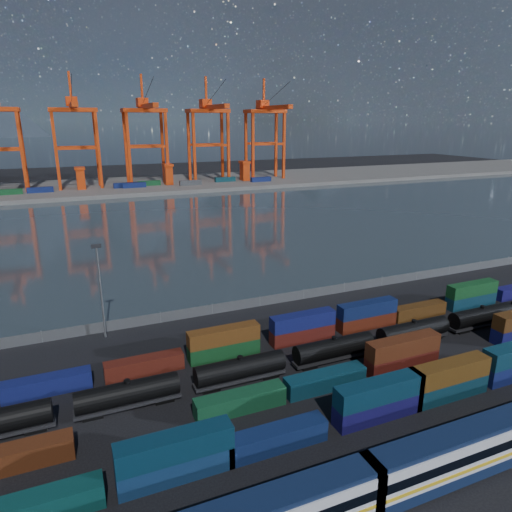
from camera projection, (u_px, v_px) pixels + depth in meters
name	position (u px, v px, depth m)	size (l,w,h in m)	color
ground	(335.00, 375.00, 67.14)	(700.00, 700.00, 0.00)	black
harbor_water	(173.00, 227.00, 159.74)	(700.00, 700.00, 0.00)	#2D3941
far_quay	(129.00, 186.00, 252.06)	(700.00, 70.00, 2.00)	#514F4C
distant_mountains	(80.00, 59.00, 1438.71)	(2470.00, 1100.00, 520.00)	#1E2630
passenger_train	(473.00, 449.00, 47.81)	(79.15, 3.35, 5.75)	silver
container_row_south	(334.00, 415.00, 54.34)	(139.19, 2.47, 5.27)	#414347
container_row_mid	(325.00, 377.00, 63.06)	(140.42, 2.44, 5.20)	#3D3E42
container_row_north	(342.00, 322.00, 79.87)	(140.14, 2.33, 4.97)	#0F264E
tanker_string	(334.00, 349.00, 70.34)	(137.56, 2.91, 4.17)	black
waterfront_fence	(260.00, 301.00, 91.55)	(160.12, 0.12, 2.20)	#595B5E
yard_light_mast	(100.00, 286.00, 76.18)	(1.60, 0.40, 16.60)	slate
gantry_cranes	(110.00, 120.00, 233.40)	(197.67, 43.53, 58.95)	red
quay_containers	(111.00, 186.00, 234.46)	(172.58, 10.99, 2.60)	navy
straddle_carriers	(126.00, 176.00, 240.35)	(140.00, 7.00, 11.10)	red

